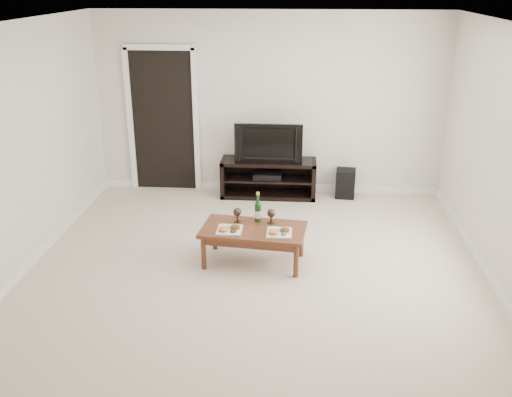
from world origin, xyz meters
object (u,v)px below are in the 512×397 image
(media_console, at_px, (268,178))
(television, at_px, (269,141))
(coffee_table, at_px, (254,245))
(subwoofer, at_px, (345,183))

(media_console, relative_size, television, 1.43)
(television, relative_size, coffee_table, 0.84)
(television, xyz_separation_m, subwoofer, (1.12, 0.05, -0.62))
(media_console, relative_size, subwoofer, 3.32)
(television, bearing_deg, coffee_table, -91.31)
(media_console, distance_m, coffee_table, 2.10)
(coffee_table, bearing_deg, subwoofer, 61.59)
(media_console, xyz_separation_m, subwoofer, (1.12, 0.05, -0.07))
(subwoofer, bearing_deg, coffee_table, -112.78)
(media_console, distance_m, television, 0.55)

